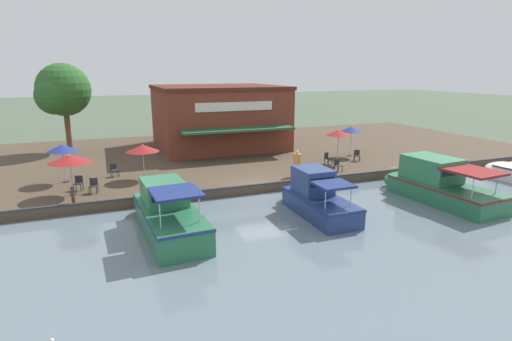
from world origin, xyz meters
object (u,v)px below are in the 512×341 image
at_px(cafe_chair_back_row_seat, 78,182).
at_px(person_near_entrance, 297,160).
at_px(patio_umbrella_mid_patio_left, 338,133).
at_px(mooring_post, 73,195).
at_px(motorboat_outer_channel, 434,184).
at_px(waterfront_restaurant, 218,116).
at_px(patio_umbrella_near_quay_edge, 143,148).
at_px(tree_behind_restaurant, 227,100).
at_px(cafe_chair_under_first_umbrella, 328,158).
at_px(motorboat_nearest_quay, 166,211).
at_px(tree_upstream_bank, 61,91).
at_px(patio_umbrella_back_row, 69,159).
at_px(cafe_chair_mid_patio, 114,169).
at_px(patio_umbrella_by_entrance, 351,129).
at_px(cafe_chair_beside_entrance, 338,164).
at_px(cafe_chair_far_corner_seat, 357,155).
at_px(cafe_chair_facing_river, 93,185).
at_px(motorboat_second_along, 314,197).
at_px(patio_umbrella_far_corner, 62,148).

xyz_separation_m(cafe_chair_back_row_seat, person_near_entrance, (1.66, 13.40, 0.61)).
height_order(patio_umbrella_mid_patio_left, mooring_post, patio_umbrella_mid_patio_left).
bearing_deg(cafe_chair_back_row_seat, motorboat_outer_channel, 68.88).
relative_size(waterfront_restaurant, patio_umbrella_near_quay_edge, 5.09).
distance_m(waterfront_restaurant, tree_behind_restaurant, 5.96).
xyz_separation_m(cafe_chair_under_first_umbrella, cafe_chair_back_row_seat, (0.62, -17.13, 0.00)).
xyz_separation_m(patio_umbrella_mid_patio_left, motorboat_nearest_quay, (7.15, -13.93, -1.96)).
distance_m(patio_umbrella_near_quay_edge, mooring_post, 5.77).
relative_size(patio_umbrella_near_quay_edge, cafe_chair_back_row_seat, 2.68).
height_order(patio_umbrella_mid_patio_left, tree_upstream_bank, tree_upstream_bank).
height_order(patio_umbrella_back_row, cafe_chair_mid_patio, patio_umbrella_back_row).
bearing_deg(motorboat_nearest_quay, patio_umbrella_by_entrance, 118.84).
distance_m(waterfront_restaurant, person_near_entrance, 12.52).
height_order(cafe_chair_beside_entrance, person_near_entrance, person_near_entrance).
height_order(person_near_entrance, motorboat_nearest_quay, motorboat_nearest_quay).
height_order(patio_umbrella_mid_patio_left, patio_umbrella_back_row, patio_umbrella_mid_patio_left).
xyz_separation_m(patio_umbrella_by_entrance, tree_upstream_bank, (-10.30, -21.71, 2.92)).
xyz_separation_m(cafe_chair_far_corner_seat, cafe_chair_mid_patio, (-1.87, -17.73, 0.00)).
distance_m(cafe_chair_far_corner_seat, motorboat_outer_channel, 8.23).
height_order(waterfront_restaurant, cafe_chair_beside_entrance, waterfront_restaurant).
xyz_separation_m(motorboat_outer_channel, mooring_post, (-4.90, -19.61, 0.10)).
distance_m(cafe_chair_back_row_seat, tree_upstream_bank, 13.67).
distance_m(cafe_chair_facing_river, person_near_entrance, 12.61).
bearing_deg(mooring_post, patio_umbrella_mid_patio_left, 100.17).
bearing_deg(patio_umbrella_near_quay_edge, mooring_post, -46.47).
bearing_deg(cafe_chair_beside_entrance, tree_upstream_bank, -128.67).
relative_size(patio_umbrella_mid_patio_left, motorboat_second_along, 0.44).
xyz_separation_m(motorboat_second_along, tree_upstream_bank, (-19.81, -13.07, 4.81)).
relative_size(cafe_chair_back_row_seat, motorboat_outer_channel, 0.11).
relative_size(patio_umbrella_back_row, motorboat_outer_channel, 0.31).
bearing_deg(cafe_chair_under_first_umbrella, patio_umbrella_near_quay_edge, -92.60).
distance_m(cafe_chair_under_first_umbrella, tree_upstream_bank, 22.60).
distance_m(patio_umbrella_back_row, tree_upstream_bank, 14.04).
distance_m(waterfront_restaurant, mooring_post, 17.81).
bearing_deg(motorboat_outer_channel, motorboat_nearest_quay, -93.75).
relative_size(cafe_chair_mid_patio, motorboat_outer_channel, 0.11).
distance_m(waterfront_restaurant, patio_umbrella_near_quay_edge, 12.16).
xyz_separation_m(cafe_chair_beside_entrance, motorboat_outer_channel, (5.93, 2.82, -0.10)).
distance_m(motorboat_second_along, tree_upstream_bank, 24.22).
height_order(patio_umbrella_mid_patio_left, cafe_chair_far_corner_seat, patio_umbrella_mid_patio_left).
bearing_deg(cafe_chair_under_first_umbrella, cafe_chair_mid_patio, -97.43).
relative_size(waterfront_restaurant, cafe_chair_facing_river, 13.62).
height_order(patio_umbrella_near_quay_edge, patio_umbrella_back_row, patio_umbrella_back_row).
bearing_deg(tree_behind_restaurant, cafe_chair_beside_entrance, 8.41).
height_order(patio_umbrella_mid_patio_left, motorboat_nearest_quay, patio_umbrella_mid_patio_left).
bearing_deg(cafe_chair_far_corner_seat, tree_upstream_bank, -119.73).
height_order(patio_umbrella_far_corner, tree_behind_restaurant, tree_behind_restaurant).
xyz_separation_m(cafe_chair_facing_river, motorboat_nearest_quay, (5.61, 3.23, -0.14)).
height_order(patio_umbrella_by_entrance, motorboat_nearest_quay, patio_umbrella_by_entrance).
distance_m(cafe_chair_far_corner_seat, tree_upstream_bank, 24.78).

